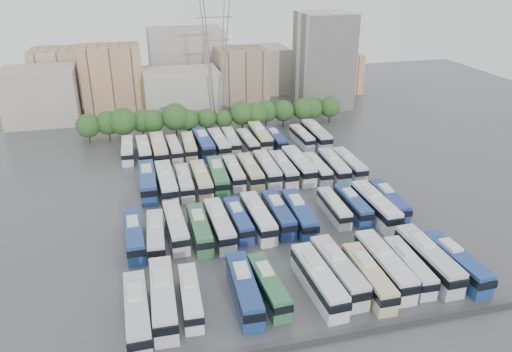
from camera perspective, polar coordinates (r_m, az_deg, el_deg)
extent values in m
plane|color=#424447|center=(86.78, 0.37, -3.92)|extent=(220.00, 220.00, 0.00)
cube|color=#2D2D30|center=(60.98, 8.71, -17.98)|extent=(56.00, 0.50, 0.50)
cylinder|color=black|center=(123.05, -18.47, 4.09)|extent=(0.36, 0.36, 2.31)
sphere|color=#234C1E|center=(122.07, -18.67, 5.47)|extent=(5.54, 5.54, 5.54)
cylinder|color=black|center=(123.44, -16.40, 4.44)|extent=(0.36, 0.36, 2.35)
sphere|color=#234C1E|center=(122.45, -16.57, 5.84)|extent=(5.65, 5.65, 5.65)
cylinder|color=black|center=(121.85, -14.79, 4.44)|extent=(0.36, 0.36, 2.65)
sphere|color=#234C1E|center=(120.73, -14.97, 6.05)|extent=(6.37, 6.37, 6.37)
cylinder|color=black|center=(123.41, -12.74, 4.81)|extent=(0.36, 0.36, 2.25)
sphere|color=#234C1E|center=(122.45, -12.87, 6.16)|extent=(5.41, 5.41, 5.41)
cylinder|color=black|center=(122.51, -11.60, 4.78)|extent=(0.36, 0.36, 2.29)
sphere|color=#234C1E|center=(121.53, -11.72, 6.16)|extent=(5.50, 5.50, 5.50)
cylinder|color=black|center=(122.28, -9.08, 5.04)|extent=(0.36, 0.36, 2.71)
sphere|color=#234C1E|center=(121.14, -9.19, 6.69)|extent=(6.52, 6.52, 6.52)
cylinder|color=black|center=(122.91, -7.69, 5.09)|extent=(0.36, 0.36, 2.13)
sphere|color=#234C1E|center=(122.00, -7.76, 6.37)|extent=(5.11, 5.11, 5.11)
cylinder|color=black|center=(124.05, -5.61, 5.35)|extent=(0.36, 0.36, 2.03)
sphere|color=#234C1E|center=(123.19, -5.66, 6.56)|extent=(4.87, 4.87, 4.87)
cylinder|color=black|center=(124.48, -3.66, 5.43)|extent=(0.36, 0.36, 1.84)
sphere|color=#234C1E|center=(123.70, -3.69, 6.53)|extent=(4.41, 4.41, 4.41)
cylinder|color=black|center=(125.10, -1.58, 5.73)|extent=(0.36, 0.36, 2.49)
sphere|color=#234C1E|center=(124.06, -1.59, 7.21)|extent=(5.98, 5.98, 5.98)
cylinder|color=black|center=(125.39, 0.08, 5.75)|extent=(0.36, 0.36, 2.35)
sphere|color=#234C1E|center=(124.42, 0.08, 7.14)|extent=(5.64, 5.64, 5.64)
cylinder|color=black|center=(127.62, 1.14, 6.07)|extent=(0.36, 0.36, 2.29)
sphere|color=#234C1E|center=(126.68, 1.15, 7.41)|extent=(5.51, 5.51, 5.51)
cylinder|color=black|center=(128.58, 3.12, 6.17)|extent=(0.36, 0.36, 2.25)
sphere|color=#234C1E|center=(127.67, 3.16, 7.47)|extent=(5.39, 5.39, 5.39)
cylinder|color=black|center=(130.24, 5.32, 6.34)|extent=(0.36, 0.36, 2.29)
sphere|color=#234C1E|center=(129.33, 5.37, 7.66)|extent=(5.50, 5.50, 5.50)
cylinder|color=black|center=(131.35, 6.37, 6.44)|extent=(0.36, 0.36, 2.25)
sphere|color=#234C1E|center=(130.46, 6.43, 7.72)|extent=(5.39, 5.39, 5.39)
cylinder|color=black|center=(133.02, 8.36, 6.56)|extent=(0.36, 0.36, 2.25)
sphere|color=#234C1E|center=(132.13, 8.44, 7.83)|extent=(5.40, 5.40, 5.40)
cube|color=#9E998E|center=(141.90, -23.32, 8.44)|extent=(18.00, 14.00, 14.00)
cube|color=tan|center=(145.57, -16.08, 10.64)|extent=(16.00, 12.00, 18.00)
cube|color=#ADA89E|center=(139.10, -8.47, 9.43)|extent=(20.00, 14.00, 12.00)
cube|color=gray|center=(147.21, -1.70, 11.30)|extent=(14.00, 12.00, 16.00)
cube|color=gray|center=(158.02, -7.95, 12.73)|extent=(22.00, 16.00, 20.00)
cube|color=tan|center=(156.57, -21.21, 10.49)|extent=(16.00, 14.00, 16.00)
cube|color=#A39E93|center=(160.66, 0.18, 12.05)|extent=(18.00, 14.00, 14.00)
cube|color=tan|center=(163.00, 9.09, 11.57)|extent=(14.00, 12.00, 12.00)
cube|color=gray|center=(152.36, -12.10, 10.07)|extent=(12.00, 10.00, 10.00)
cube|color=silver|center=(145.14, 7.73, 12.93)|extent=(14.00, 14.00, 26.00)
cylinder|color=slate|center=(125.82, -5.34, 13.17)|extent=(2.90, 2.91, 33.83)
cylinder|color=slate|center=(129.70, -5.65, 13.49)|extent=(2.90, 2.91, 33.83)
cylinder|color=slate|center=(126.50, -3.51, 13.29)|extent=(2.90, 2.91, 33.83)
cylinder|color=slate|center=(130.36, -3.86, 13.61)|extent=(2.90, 2.91, 33.83)
cube|color=slate|center=(126.64, -4.74, 17.63)|extent=(9.00, 0.30, 0.30)
cube|color=slate|center=(127.38, -4.65, 15.20)|extent=(7.00, 0.30, 0.30)
cube|color=silver|center=(63.01, -13.41, -15.01)|extent=(2.83, 12.54, 3.54)
cube|color=black|center=(62.47, -13.46, -14.61)|extent=(2.96, 12.73, 1.04)
cube|color=silver|center=(63.04, -13.66, -12.71)|extent=(1.82, 3.36, 0.46)
cube|color=silver|center=(64.37, -10.55, -13.63)|extent=(3.24, 13.29, 3.74)
cube|color=black|center=(63.81, -10.59, -13.22)|extent=(3.38, 13.49, 1.10)
cube|color=silver|center=(64.45, -10.77, -11.26)|extent=(1.99, 3.58, 0.48)
cube|color=silver|center=(64.68, -7.49, -13.58)|extent=(2.72, 10.75, 3.02)
cube|color=black|center=(64.23, -7.51, -13.25)|extent=(2.83, 10.92, 0.89)
cube|color=silver|center=(64.73, -7.68, -11.67)|extent=(1.63, 2.91, 0.39)
cube|color=navy|center=(64.92, -1.37, -12.90)|extent=(3.13, 12.59, 3.54)
cube|color=black|center=(64.39, -1.35, -12.50)|extent=(3.26, 12.78, 1.04)
cube|color=silver|center=(64.98, -1.65, -10.68)|extent=(1.90, 3.40, 0.46)
cube|color=#2F6F44|center=(65.81, 1.39, -12.50)|extent=(2.96, 11.38, 3.19)
cube|color=black|center=(65.34, 1.44, -12.14)|extent=(3.08, 11.55, 0.94)
cube|color=silver|center=(65.84, 1.01, -10.54)|extent=(1.75, 3.08, 0.41)
cube|color=white|center=(66.80, 7.12, -11.81)|extent=(3.26, 13.15, 3.70)
cube|color=black|center=(66.27, 7.21, -11.40)|extent=(3.39, 13.35, 1.09)
cube|color=silver|center=(66.82, 6.66, -9.59)|extent=(1.98, 3.55, 0.48)
cube|color=silver|center=(68.87, 9.34, -10.73)|extent=(3.27, 13.19, 3.71)
cube|color=black|center=(68.35, 9.44, -10.31)|extent=(3.41, 13.39, 1.09)
cube|color=silver|center=(68.92, 8.88, -8.56)|extent=(1.99, 3.56, 0.48)
cube|color=beige|center=(68.74, 12.67, -11.25)|extent=(2.79, 12.16, 3.43)
cube|color=black|center=(68.26, 12.78, -10.87)|extent=(2.91, 12.34, 1.01)
cube|color=silver|center=(68.77, 12.28, -9.24)|extent=(1.77, 3.26, 0.44)
cube|color=silver|center=(71.23, 14.43, -9.92)|extent=(2.85, 13.21, 3.74)
cube|color=black|center=(70.72, 14.56, -9.51)|extent=(2.98, 13.40, 1.10)
cube|color=silver|center=(71.30, 14.00, -7.81)|extent=(1.88, 3.53, 0.48)
cube|color=silver|center=(72.40, 17.03, -9.92)|extent=(2.78, 11.30, 3.18)
cube|color=black|center=(71.97, 17.14, -9.57)|extent=(2.90, 11.47, 0.94)
cube|color=silver|center=(72.45, 16.68, -8.15)|extent=(1.69, 3.05, 0.41)
cube|color=silver|center=(74.16, 19.03, -9.04)|extent=(2.96, 13.45, 3.80)
cube|color=black|center=(73.67, 19.18, -8.63)|extent=(3.09, 13.65, 1.12)
cube|color=silver|center=(74.22, 18.56, -6.99)|extent=(1.93, 3.59, 0.49)
cube|color=navy|center=(75.05, 21.83, -9.23)|extent=(3.12, 12.44, 3.50)
cube|color=black|center=(74.61, 21.99, -8.85)|extent=(3.25, 12.63, 1.03)
cube|color=silver|center=(75.04, 21.36, -7.37)|extent=(1.88, 3.36, 0.45)
cube|color=navy|center=(78.10, -13.75, -6.73)|extent=(2.82, 11.90, 3.35)
cube|color=black|center=(77.65, -13.79, -6.38)|extent=(2.94, 12.08, 0.99)
cube|color=silver|center=(78.46, -13.95, -5.00)|extent=(1.76, 3.20, 0.43)
cube|color=silver|center=(77.50, -11.37, -6.78)|extent=(3.04, 11.63, 3.26)
cube|color=black|center=(77.06, -11.40, -6.44)|extent=(3.16, 11.81, 0.96)
cube|color=silver|center=(77.84, -11.50, -5.08)|extent=(1.79, 3.15, 0.42)
cube|color=silver|center=(79.20, -9.16, -5.79)|extent=(2.98, 12.29, 3.46)
cube|color=black|center=(78.74, -9.18, -5.43)|extent=(3.11, 12.47, 1.02)
cube|color=silver|center=(79.59, -9.40, -4.04)|extent=(1.83, 3.31, 0.45)
cube|color=#2F6E41|center=(78.14, -6.45, -6.11)|extent=(2.52, 11.77, 3.33)
cube|color=black|center=(77.70, -6.46, -5.76)|extent=(2.64, 11.94, 0.98)
cube|color=silver|center=(78.49, -6.67, -4.40)|extent=(1.67, 3.14, 0.43)
cube|color=silver|center=(78.80, -4.20, -5.65)|extent=(2.97, 12.55, 3.54)
cube|color=black|center=(78.34, -4.19, -5.28)|extent=(3.10, 12.74, 1.04)
cube|color=silver|center=(79.18, -4.48, -3.85)|extent=(1.85, 3.37, 0.46)
cube|color=navy|center=(80.40, -2.06, -5.11)|extent=(2.72, 11.15, 3.14)
cube|color=black|center=(79.99, -2.05, -4.78)|extent=(2.83, 11.32, 0.92)
cube|color=silver|center=(80.73, -2.33, -3.55)|extent=(1.67, 3.00, 0.41)
cube|color=silver|center=(80.61, 0.24, -4.83)|extent=(3.02, 12.68, 3.57)
cube|color=black|center=(80.15, 0.27, -4.45)|extent=(3.15, 12.88, 1.05)
cube|color=silver|center=(80.99, -0.07, -3.06)|extent=(1.88, 3.41, 0.46)
cube|color=navy|center=(81.91, 2.55, -4.41)|extent=(2.58, 12.04, 3.41)
cube|color=black|center=(81.47, 2.59, -4.06)|extent=(2.70, 12.22, 1.00)
cube|color=silver|center=(82.28, 2.28, -2.75)|extent=(1.71, 3.21, 0.44)
cube|color=navy|center=(81.93, 4.91, -4.43)|extent=(3.12, 12.55, 3.53)
cube|color=black|center=(81.48, 4.96, -4.06)|extent=(3.26, 12.74, 1.04)
cube|color=silver|center=(82.32, 4.65, -2.71)|extent=(1.89, 3.39, 0.46)
cube|color=silver|center=(85.25, 8.88, -3.64)|extent=(2.49, 10.65, 3.01)
cube|color=black|center=(84.87, 8.94, -3.34)|extent=(2.60, 10.81, 0.88)
cube|color=silver|center=(85.57, 8.63, -2.24)|extent=(1.56, 2.86, 0.39)
cube|color=navy|center=(86.52, 10.97, -3.31)|extent=(2.44, 11.19, 3.17)
cube|color=black|center=(86.14, 11.04, -2.99)|extent=(2.56, 11.36, 0.93)
cube|color=silver|center=(86.85, 10.69, -1.85)|extent=(1.60, 2.99, 0.41)
cube|color=white|center=(86.21, 13.45, -3.43)|extent=(2.93, 13.32, 3.77)
cube|color=black|center=(85.76, 13.55, -3.05)|extent=(3.07, 13.52, 1.11)
cube|color=silver|center=(86.57, 13.09, -1.69)|extent=(1.91, 3.56, 0.49)
cube|color=navy|center=(89.06, 14.89, -2.82)|extent=(3.02, 11.77, 3.31)
cube|color=black|center=(88.67, 14.98, -2.50)|extent=(3.15, 11.95, 0.97)
cube|color=silver|center=(89.42, 14.62, -1.34)|extent=(1.80, 3.19, 0.43)
cube|color=navy|center=(94.86, -12.28, -0.68)|extent=(2.94, 13.23, 3.74)
cube|color=black|center=(94.42, -12.32, -0.33)|extent=(3.08, 13.43, 1.10)
cube|color=silver|center=(95.53, -12.44, 0.87)|extent=(1.91, 3.54, 0.48)
cube|color=silver|center=(93.74, -10.21, -0.79)|extent=(3.14, 13.45, 3.79)
cube|color=black|center=(93.29, -10.24, -0.43)|extent=(3.28, 13.65, 1.12)
cube|color=silver|center=(94.40, -10.42, 0.80)|extent=(1.97, 3.61, 0.49)
cube|color=silver|center=(93.95, -8.19, -0.78)|extent=(2.55, 11.40, 3.22)
cube|color=black|center=(93.57, -8.20, -0.47)|extent=(2.67, 11.58, 0.95)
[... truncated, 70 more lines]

